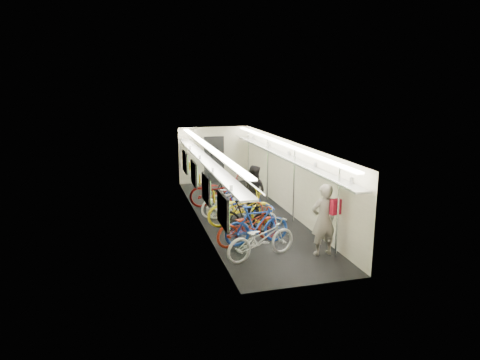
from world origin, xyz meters
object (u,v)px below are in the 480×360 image
passenger_mid (253,192)px  backpack (336,207)px  passenger_near (323,220)px  bicycle_0 (261,239)px  bicycle_1 (257,225)px

passenger_mid → backpack: bearing=148.6°
passenger_near → passenger_mid: (-0.84, 3.24, -0.05)m
bicycle_0 → bicycle_1: 0.94m
bicycle_1 → passenger_mid: (0.54, 2.14, 0.32)m
passenger_near → backpack: size_ratio=4.81×
backpack → passenger_mid: bearing=94.9°
bicycle_0 → passenger_near: passenger_near is taller
passenger_mid → backpack: passenger_mid is taller
passenger_mid → passenger_near: bearing=145.9°
bicycle_1 → bicycle_0: bearing=164.3°
passenger_near → backpack: (0.22, -0.17, 0.37)m
bicycle_1 → passenger_mid: bearing=-18.9°
passenger_mid → backpack: (1.06, -3.41, 0.42)m
backpack → bicycle_1: bearing=129.2°
bicycle_1 → passenger_mid: passenger_mid is taller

